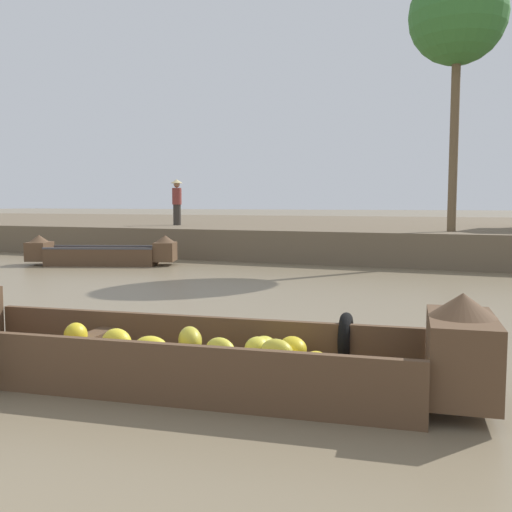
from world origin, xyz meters
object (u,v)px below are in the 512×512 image
object	(u,v)px
banana_boat	(178,351)
palm_tree_near	(458,17)
vendor_person	(177,200)
cargo_boat_upstream	(102,254)

from	to	relation	value
banana_boat	palm_tree_near	bearing A→B (deg)	82.14
banana_boat	vendor_person	bearing A→B (deg)	119.97
cargo_boat_upstream	palm_tree_near	world-z (taller)	palm_tree_near
banana_boat	cargo_boat_upstream	world-z (taller)	banana_boat
cargo_boat_upstream	vendor_person	bearing A→B (deg)	95.12
cargo_boat_upstream	palm_tree_near	xyz separation A→B (m)	(9.12, 3.76, 6.48)
palm_tree_near	vendor_person	size ratio (longest dim) A/B	4.35
banana_boat	cargo_boat_upstream	size ratio (longest dim) A/B	1.41
banana_boat	palm_tree_near	xyz separation A→B (m)	(1.71, 12.37, 6.47)
palm_tree_near	vendor_person	bearing A→B (deg)	172.54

